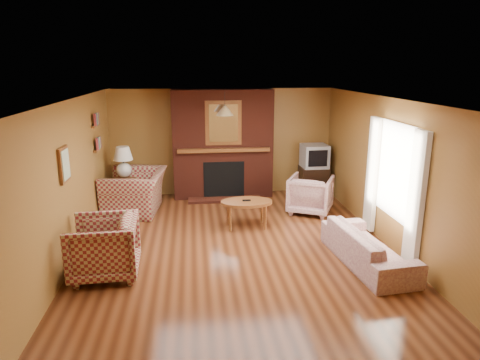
{
  "coord_description": "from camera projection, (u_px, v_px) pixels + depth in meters",
  "views": [
    {
      "loc": [
        -0.67,
        -6.38,
        2.9
      ],
      "look_at": [
        0.12,
        0.6,
        1.01
      ],
      "focal_mm": 32.0,
      "sensor_mm": 36.0,
      "label": 1
    }
  ],
  "objects": [
    {
      "name": "floor",
      "position": [
        237.0,
        250.0,
        6.94
      ],
      "size": [
        6.5,
        6.5,
        0.0
      ],
      "primitive_type": "plane",
      "color": "#421F0E",
      "rests_on": "ground"
    },
    {
      "name": "ceiling",
      "position": [
        237.0,
        100.0,
        6.32
      ],
      "size": [
        6.5,
        6.5,
        0.0
      ],
      "primitive_type": "plane",
      "rotation": [
        3.14,
        0.0,
        0.0
      ],
      "color": "white",
      "rests_on": "wall_back"
    },
    {
      "name": "wall_back",
      "position": [
        222.0,
        142.0,
        9.75
      ],
      "size": [
        6.5,
        0.0,
        6.5
      ],
      "primitive_type": "plane",
      "rotation": [
        1.57,
        0.0,
        0.0
      ],
      "color": "olive",
      "rests_on": "floor"
    },
    {
      "name": "wall_front",
      "position": [
        278.0,
        279.0,
        3.51
      ],
      "size": [
        6.5,
        0.0,
        6.5
      ],
      "primitive_type": "plane",
      "rotation": [
        -1.57,
        0.0,
        0.0
      ],
      "color": "olive",
      "rests_on": "floor"
    },
    {
      "name": "wall_left",
      "position": [
        70.0,
        183.0,
        6.36
      ],
      "size": [
        0.0,
        6.5,
        6.5
      ],
      "primitive_type": "plane",
      "rotation": [
        1.57,
        0.0,
        1.57
      ],
      "color": "olive",
      "rests_on": "floor"
    },
    {
      "name": "wall_right",
      "position": [
        391.0,
        174.0,
        6.9
      ],
      "size": [
        0.0,
        6.5,
        6.5
      ],
      "primitive_type": "plane",
      "rotation": [
        1.57,
        0.0,
        -1.57
      ],
      "color": "olive",
      "rests_on": "floor"
    },
    {
      "name": "fireplace",
      "position": [
        223.0,
        145.0,
        9.5
      ],
      "size": [
        2.2,
        0.82,
        2.4
      ],
      "color": "#4C1A10",
      "rests_on": "floor"
    },
    {
      "name": "window_right",
      "position": [
        393.0,
        182.0,
        6.72
      ],
      "size": [
        0.1,
        1.85,
        2.0
      ],
      "color": "beige",
      "rests_on": "wall_right"
    },
    {
      "name": "bookshelf",
      "position": [
        98.0,
        133.0,
        8.07
      ],
      "size": [
        0.09,
        0.55,
        0.71
      ],
      "color": "brown",
      "rests_on": "wall_left"
    },
    {
      "name": "botanical_print",
      "position": [
        64.0,
        165.0,
        5.99
      ],
      "size": [
        0.05,
        0.4,
        0.5
      ],
      "color": "brown",
      "rests_on": "wall_left"
    },
    {
      "name": "pendant_light",
      "position": [
        225.0,
        111.0,
        8.63
      ],
      "size": [
        0.36,
        0.36,
        0.48
      ],
      "color": "black",
      "rests_on": "ceiling"
    },
    {
      "name": "plaid_loveseat",
      "position": [
        135.0,
        192.0,
        8.63
      ],
      "size": [
        1.26,
        1.41,
        0.84
      ],
      "primitive_type": "imported",
      "rotation": [
        0.0,
        0.0,
        -1.67
      ],
      "color": "maroon",
      "rests_on": "floor"
    },
    {
      "name": "plaid_armchair",
      "position": [
        104.0,
        247.0,
        5.99
      ],
      "size": [
        0.97,
        0.95,
        0.85
      ],
      "primitive_type": "imported",
      "rotation": [
        0.0,
        0.0,
        -1.53
      ],
      "color": "maroon",
      "rests_on": "floor"
    },
    {
      "name": "floral_sofa",
      "position": [
        368.0,
        247.0,
        6.4
      ],
      "size": [
        0.91,
        1.92,
        0.54
      ],
      "primitive_type": "imported",
      "rotation": [
        0.0,
        0.0,
        1.67
      ],
      "color": "beige",
      "rests_on": "floor"
    },
    {
      "name": "floral_armchair",
      "position": [
        311.0,
        194.0,
        8.61
      ],
      "size": [
        1.1,
        1.11,
        0.76
      ],
      "primitive_type": "imported",
      "rotation": [
        0.0,
        0.0,
        2.67
      ],
      "color": "beige",
      "rests_on": "floor"
    },
    {
      "name": "coffee_table",
      "position": [
        247.0,
        204.0,
        7.81
      ],
      "size": [
        0.95,
        0.59,
        0.52
      ],
      "color": "brown",
      "rests_on": "floor"
    },
    {
      "name": "side_table",
      "position": [
        126.0,
        192.0,
        8.99
      ],
      "size": [
        0.48,
        0.48,
        0.64
      ],
      "primitive_type": "cube",
      "rotation": [
        0.0,
        0.0,
        0.0
      ],
      "color": "brown",
      "rests_on": "floor"
    },
    {
      "name": "table_lamp",
      "position": [
        123.0,
        160.0,
        8.81
      ],
      "size": [
        0.39,
        0.39,
        0.65
      ],
      "color": "silver",
      "rests_on": "side_table"
    },
    {
      "name": "tv_stand",
      "position": [
        313.0,
        181.0,
        9.76
      ],
      "size": [
        0.63,
        0.57,
        0.67
      ],
      "primitive_type": "cube",
      "rotation": [
        0.0,
        0.0,
        -0.03
      ],
      "color": "black",
      "rests_on": "floor"
    },
    {
      "name": "crt_tv",
      "position": [
        314.0,
        156.0,
        9.61
      ],
      "size": [
        0.57,
        0.57,
        0.51
      ],
      "color": "#9FA2A6",
      "rests_on": "tv_stand"
    }
  ]
}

